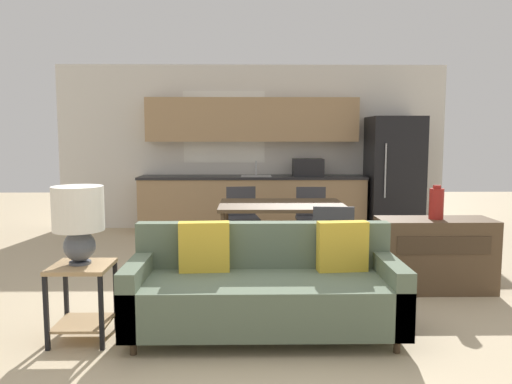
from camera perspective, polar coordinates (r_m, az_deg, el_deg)
ground_plane at (r=4.01m, az=0.08°, el=-16.06°), size 20.00×20.00×0.00m
wall_back at (r=8.34m, az=-0.50°, el=5.16°), size 6.40×0.07×2.70m
kitchen_counter at (r=8.07m, az=-0.32°, el=1.46°), size 3.62×0.65×2.15m
refrigerator at (r=8.27m, az=15.47°, el=1.90°), size 0.82×0.79×1.84m
dining_table at (r=5.83m, az=2.94°, el=-1.92°), size 1.45×0.99×0.75m
couch at (r=3.97m, az=0.96°, el=-11.05°), size 2.07×0.80×0.86m
side_table at (r=4.03m, az=-19.23°, el=-10.51°), size 0.43×0.43×0.58m
table_lamp at (r=3.94m, az=-19.64°, el=-2.71°), size 0.38×0.38×0.59m
credenza at (r=5.30m, az=19.73°, el=-6.75°), size 1.12×0.47×0.72m
vase at (r=5.21m, az=19.92°, el=-1.21°), size 0.14×0.14×0.34m
dining_chair_far_right at (r=6.71m, az=6.41°, el=-2.64°), size 0.42×0.42×0.85m
dining_chair_near_right at (r=5.10m, az=8.70°, el=-5.55°), size 0.46×0.46×0.85m
dining_chair_far_left at (r=6.72m, az=-1.60°, el=-2.60°), size 0.47×0.47×0.85m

